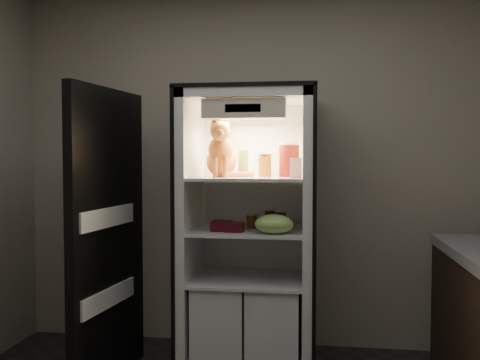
% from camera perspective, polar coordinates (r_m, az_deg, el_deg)
% --- Properties ---
extents(room_shell, '(3.60, 3.60, 3.60)m').
position_cam_1_polar(room_shell, '(2.26, -3.21, 7.45)').
color(room_shell, white).
rests_on(room_shell, floor).
extents(refrigerator, '(0.90, 0.72, 1.88)m').
position_cam_1_polar(refrigerator, '(3.68, 1.06, -7.40)').
color(refrigerator, white).
rests_on(refrigerator, floor).
extents(fridge_door, '(0.17, 0.87, 1.85)m').
position_cam_1_polar(fridge_door, '(3.47, -13.92, -6.01)').
color(fridge_door, black).
rests_on(fridge_door, floor).
extents(tabby_cat, '(0.35, 0.39, 0.40)m').
position_cam_1_polar(tabby_cat, '(3.57, -2.03, 2.74)').
color(tabby_cat, '#D55A1B').
rests_on(tabby_cat, refrigerator).
extents(parmesan_shaker, '(0.07, 0.07, 0.18)m').
position_cam_1_polar(parmesan_shaker, '(3.61, 0.35, 1.79)').
color(parmesan_shaker, '#238326').
rests_on(parmesan_shaker, refrigerator).
extents(mayo_tub, '(0.08, 0.08, 0.12)m').
position_cam_1_polar(mayo_tub, '(3.74, 2.46, 1.35)').
color(mayo_tub, white).
rests_on(mayo_tub, refrigerator).
extents(salsa_jar, '(0.09, 0.09, 0.15)m').
position_cam_1_polar(salsa_jar, '(3.57, 2.68, 1.57)').
color(salsa_jar, maroon).
rests_on(salsa_jar, refrigerator).
extents(pepper_jar, '(0.14, 0.14, 0.23)m').
position_cam_1_polar(pepper_jar, '(3.59, 5.25, 2.19)').
color(pepper_jar, maroon).
rests_on(pepper_jar, refrigerator).
extents(cream_carton, '(0.07, 0.07, 0.13)m').
position_cam_1_polar(cream_carton, '(3.40, 5.98, 1.30)').
color(cream_carton, white).
rests_on(cream_carton, refrigerator).
extents(soda_can_a, '(0.07, 0.07, 0.12)m').
position_cam_1_polar(soda_can_a, '(3.64, 3.20, -4.16)').
color(soda_can_a, black).
rests_on(soda_can_a, refrigerator).
extents(soda_can_b, '(0.06, 0.06, 0.12)m').
position_cam_1_polar(soda_can_b, '(3.59, 4.42, -4.31)').
color(soda_can_b, black).
rests_on(soda_can_b, refrigerator).
extents(soda_can_c, '(0.07, 0.07, 0.13)m').
position_cam_1_polar(soda_can_c, '(3.53, 4.32, -4.35)').
color(soda_can_c, black).
rests_on(soda_can_c, refrigerator).
extents(condiment_jar, '(0.07, 0.07, 0.10)m').
position_cam_1_polar(condiment_jar, '(3.63, 1.26, -4.37)').
color(condiment_jar, '#553318').
rests_on(condiment_jar, refrigerator).
extents(grape_bag, '(0.25, 0.18, 0.12)m').
position_cam_1_polar(grape_bag, '(3.37, 3.67, -4.71)').
color(grape_bag, '#9CC95D').
rests_on(grape_bag, refrigerator).
extents(berry_box_left, '(0.13, 0.13, 0.06)m').
position_cam_1_polar(berry_box_left, '(3.50, -1.96, -4.91)').
color(berry_box_left, '#4D0C15').
rests_on(berry_box_left, refrigerator).
extents(berry_box_right, '(0.11, 0.11, 0.06)m').
position_cam_1_polar(berry_box_right, '(3.46, -0.59, -5.06)').
color(berry_box_right, '#4D0C15').
rests_on(berry_box_right, refrigerator).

